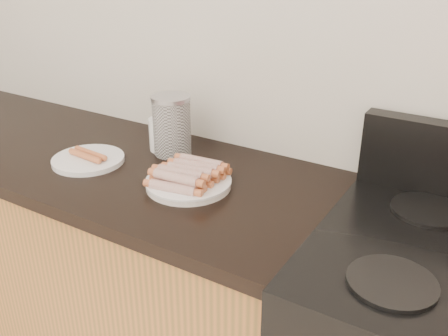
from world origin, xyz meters
The scene contains 11 objects.
wall_back centered at (0.00, 2.00, 1.30)m, with size 4.00×0.04×2.60m, color silver.
cabinet_base centered at (-0.70, 1.69, 0.43)m, with size 2.20×0.59×0.86m, color #A8662E.
counter_slab centered at (-0.70, 1.69, 0.88)m, with size 2.20×0.62×0.04m, color black.
burner_near_left centered at (0.61, 1.51, 0.92)m, with size 0.18×0.18×0.01m, color black.
burner_far_left centered at (0.61, 1.84, 0.92)m, with size 0.18×0.18×0.01m, color black.
main_plate centered at (0.00, 1.66, 0.91)m, with size 0.24×0.24×0.02m, color white.
side_plate centered at (-0.36, 1.63, 0.91)m, with size 0.22×0.22×0.02m, color white.
hotdog_pile centered at (0.00, 1.66, 0.94)m, with size 0.13×0.20×0.05m.
plain_sausages centered at (-0.36, 1.63, 0.93)m, with size 0.13×0.06×0.02m.
canister centered at (-0.18, 1.83, 1.00)m, with size 0.12×0.12×0.19m.
mug centered at (-0.23, 1.84, 0.95)m, with size 0.09×0.09×0.11m, color white.
Camera 1 is at (0.75, 0.64, 1.54)m, focal length 40.00 mm.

